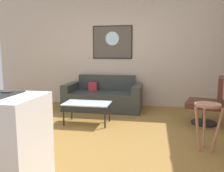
{
  "coord_description": "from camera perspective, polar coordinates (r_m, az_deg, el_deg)",
  "views": [
    {
      "loc": [
        0.98,
        -3.44,
        1.33
      ],
      "look_at": [
        0.18,
        0.9,
        0.7
      ],
      "focal_mm": 37.62,
      "sensor_mm": 36.0,
      "label": 1
    }
  ],
  "objects": [
    {
      "name": "ground",
      "position": [
        3.82,
        -5.22,
        -12.6
      ],
      "size": [
        6.4,
        6.4,
        0.04
      ],
      "primitive_type": "cube",
      "color": "brown"
    },
    {
      "name": "couch",
      "position": [
        5.58,
        -2.04,
        -2.83
      ],
      "size": [
        1.8,
        0.94,
        0.78
      ],
      "color": "#2D312E",
      "rests_on": "ground"
    },
    {
      "name": "wall_painting",
      "position": [
        5.92,
        0.08,
        10.6
      ],
      "size": [
        0.99,
        0.03,
        0.81
      ],
      "color": "black"
    },
    {
      "name": "back_wall",
      "position": [
        5.95,
        0.98,
        8.81
      ],
      "size": [
        6.4,
        0.05,
        2.8
      ],
      "primitive_type": "cube",
      "color": "#BDAA93",
      "rests_on": "ground"
    },
    {
      "name": "coffee_table",
      "position": [
        4.44,
        -6.07,
        -4.53
      ],
      "size": [
        0.86,
        0.5,
        0.4
      ],
      "color": "silver",
      "rests_on": "ground"
    },
    {
      "name": "bar_stool",
      "position": [
        3.43,
        22.13,
        -6.25
      ],
      "size": [
        0.39,
        0.38,
        0.65
      ],
      "color": "#A96D51",
      "rests_on": "ground"
    },
    {
      "name": "armchair",
      "position": [
        4.69,
        22.64,
        -3.56
      ],
      "size": [
        0.78,
        0.8,
        0.9
      ],
      "color": "black",
      "rests_on": "ground"
    }
  ]
}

